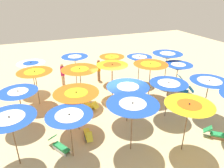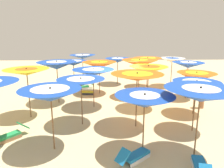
% 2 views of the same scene
% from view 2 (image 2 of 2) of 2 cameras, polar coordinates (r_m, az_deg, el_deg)
% --- Properties ---
extents(ground, '(41.51, 41.51, 0.04)m').
position_cam_2_polar(ground, '(12.12, 1.48, -6.10)').
color(ground, beige).
extents(beach_umbrella_0, '(2.26, 2.26, 2.48)m').
position_cam_2_polar(beach_umbrella_0, '(7.14, 22.85, -2.70)').
color(beach_umbrella_0, brown).
rests_on(beach_umbrella_0, ground).
extents(beach_umbrella_1, '(1.92, 1.92, 2.24)m').
position_cam_2_polar(beach_umbrella_1, '(9.24, 21.94, -0.59)').
color(beach_umbrella_1, brown).
rests_on(beach_umbrella_1, ground).
extents(beach_umbrella_2, '(1.91, 1.91, 2.23)m').
position_cam_2_polar(beach_umbrella_2, '(11.27, 21.94, 1.85)').
color(beach_umbrella_2, brown).
rests_on(beach_umbrella_2, ground).
extents(beach_umbrella_3, '(1.97, 1.97, 2.38)m').
position_cam_2_polar(beach_umbrella_3, '(13.94, 19.99, 4.86)').
color(beach_umbrella_3, brown).
rests_on(beach_umbrella_3, ground).
extents(beach_umbrella_4, '(1.91, 1.91, 2.28)m').
position_cam_2_polar(beach_umbrella_4, '(16.79, 16.03, 6.20)').
color(beach_umbrella_4, brown).
rests_on(beach_umbrella_4, ground).
extents(beach_umbrella_5, '(1.98, 1.98, 2.19)m').
position_cam_2_polar(beach_umbrella_5, '(6.98, 8.83, -4.57)').
color(beach_umbrella_5, brown).
rests_on(beach_umbrella_5, ground).
extents(beach_umbrella_6, '(2.25, 2.25, 2.48)m').
position_cam_2_polar(beach_umbrella_6, '(8.97, 6.85, 1.90)').
color(beach_umbrella_6, brown).
rests_on(beach_umbrella_6, ground).
extents(beach_umbrella_7, '(2.07, 2.07, 2.43)m').
position_cam_2_polar(beach_umbrella_7, '(11.38, 9.89, 3.93)').
color(beach_umbrella_7, brown).
rests_on(beach_umbrella_7, ground).
extents(beach_umbrella_8, '(2.27, 2.27, 2.50)m').
position_cam_2_polar(beach_umbrella_8, '(13.48, 7.44, 5.68)').
color(beach_umbrella_8, brown).
rests_on(beach_umbrella_8, ground).
extents(beach_umbrella_9, '(2.15, 2.15, 2.32)m').
position_cam_2_polar(beach_umbrella_9, '(16.19, 9.69, 6.46)').
color(beach_umbrella_9, brown).
rests_on(beach_umbrella_9, ground).
extents(beach_umbrella_10, '(2.12, 2.12, 2.32)m').
position_cam_2_polar(beach_umbrella_10, '(7.43, -16.34, -2.80)').
color(beach_umbrella_10, brown).
rests_on(beach_umbrella_10, ground).
extents(beach_umbrella_11, '(2.12, 2.12, 2.20)m').
position_cam_2_polar(beach_umbrella_11, '(9.30, -8.43, 0.54)').
color(beach_umbrella_11, brown).
rests_on(beach_umbrella_11, ground).
extents(beach_umbrella_12, '(2.29, 2.29, 2.23)m').
position_cam_2_polar(beach_umbrella_12, '(11.51, -5.11, 3.19)').
color(beach_umbrella_12, brown).
rests_on(beach_umbrella_12, ground).
extents(beach_umbrella_13, '(2.28, 2.28, 2.27)m').
position_cam_2_polar(beach_umbrella_13, '(14.18, -3.48, 5.22)').
color(beach_umbrella_13, brown).
rests_on(beach_umbrella_13, ground).
extents(beach_umbrella_14, '(1.99, 1.99, 2.19)m').
position_cam_2_polar(beach_umbrella_14, '(16.86, 1.53, 6.45)').
color(beach_umbrella_14, brown).
rests_on(beach_umbrella_14, ground).
extents(beach_umbrella_16, '(2.10, 2.10, 2.50)m').
position_cam_2_polar(beach_umbrella_16, '(10.77, -22.17, 3.02)').
color(beach_umbrella_16, brown).
rests_on(beach_umbrella_16, ground).
extents(beach_umbrella_17, '(2.27, 2.27, 2.53)m').
position_cam_2_polar(beach_umbrella_17, '(12.60, -14.79, 4.90)').
color(beach_umbrella_17, brown).
rests_on(beach_umbrella_17, ground).
extents(beach_umbrella_18, '(1.97, 1.97, 2.25)m').
position_cam_2_polar(beach_umbrella_18, '(15.05, -10.42, 5.61)').
color(beach_umbrella_18, brown).
rests_on(beach_umbrella_18, ground).
extents(beach_umbrella_19, '(2.07, 2.07, 2.43)m').
position_cam_2_polar(beach_umbrella_19, '(17.16, -8.00, 7.34)').
color(beach_umbrella_19, brown).
rests_on(beach_umbrella_19, ground).
extents(lounger_0, '(1.29, 0.93, 0.57)m').
position_cam_2_polar(lounger_0, '(13.53, 4.56, -3.02)').
color(lounger_0, olive).
rests_on(lounger_0, ground).
extents(lounger_1, '(0.63, 1.32, 0.57)m').
position_cam_2_polar(lounger_1, '(7.26, 23.00, -19.95)').
color(lounger_1, silver).
rests_on(lounger_1, ground).
extents(lounger_2, '(1.29, 0.89, 0.61)m').
position_cam_2_polar(lounger_2, '(15.79, -7.57, -0.64)').
color(lounger_2, silver).
rests_on(lounger_2, ground).
extents(lounger_3, '(1.17, 0.42, 0.65)m').
position_cam_2_polar(lounger_3, '(14.38, -6.99, -2.04)').
color(lounger_3, '#333338').
rests_on(lounger_3, ground).
extents(lounger_4, '(1.08, 1.18, 0.57)m').
position_cam_2_polar(lounger_4, '(9.39, -25.67, -12.19)').
color(lounger_4, olive).
rests_on(lounger_4, ground).
extents(lounger_5, '(1.27, 1.14, 0.60)m').
position_cam_2_polar(lounger_5, '(7.25, 6.14, -18.77)').
color(lounger_5, silver).
rests_on(lounger_5, ground).
extents(beachgoer_0, '(0.30, 0.30, 1.77)m').
position_cam_2_polar(beachgoer_0, '(12.56, 23.47, -2.02)').
color(beachgoer_0, '#A3704C').
rests_on(beachgoer_0, ground).
extents(beachgoer_1, '(0.30, 0.30, 1.75)m').
position_cam_2_polar(beachgoer_1, '(15.16, 19.65, 0.85)').
color(beachgoer_1, '#D8A87F').
rests_on(beachgoer_1, ground).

